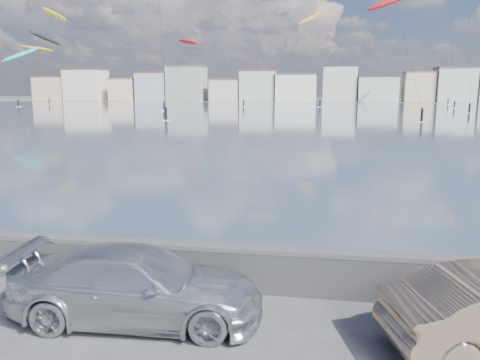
# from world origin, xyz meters

# --- Properties ---
(ground) EXTENTS (700.00, 700.00, 0.00)m
(ground) POSITION_xyz_m (0.00, 0.00, 0.00)
(ground) COLOR #333335
(ground) RESTS_ON ground
(bay_water) EXTENTS (500.00, 177.00, 0.00)m
(bay_water) POSITION_xyz_m (0.00, 91.50, 0.01)
(bay_water) COLOR #2F3F55
(bay_water) RESTS_ON ground
(far_shore_strip) EXTENTS (500.00, 60.00, 0.00)m
(far_shore_strip) POSITION_xyz_m (0.00, 200.00, 0.01)
(far_shore_strip) COLOR #4C473D
(far_shore_strip) RESTS_ON ground
(seawall) EXTENTS (400.00, 0.36, 1.08)m
(seawall) POSITION_xyz_m (0.00, 2.70, 0.58)
(seawall) COLOR #28282B
(seawall) RESTS_ON ground
(far_buildings) EXTENTS (240.79, 13.26, 14.60)m
(far_buildings) POSITION_xyz_m (1.31, 186.00, 6.03)
(far_buildings) COLOR #CCB293
(far_buildings) RESTS_ON ground
(car_silver) EXTENTS (4.85, 2.20, 1.38)m
(car_silver) POSITION_xyz_m (-0.49, 1.12, 0.69)
(car_silver) COLOR silver
(car_silver) RESTS_ON ground
(kitesurfer_1) EXTENTS (8.08, 13.36, 26.23)m
(kitesurfer_1) POSITION_xyz_m (-0.24, 129.85, 23.46)
(kitesurfer_1) COLOR #BF8C19
(kitesurfer_1) RESTS_ON ground
(kitesurfer_2) EXTENTS (7.42, 18.59, 21.93)m
(kitesurfer_2) POSITION_xyz_m (-77.32, 125.31, 19.34)
(kitesurfer_2) COLOR black
(kitesurfer_2) RESTS_ON ground
(kitesurfer_3) EXTENTS (7.61, 17.20, 17.07)m
(kitesurfer_3) POSITION_xyz_m (-77.29, 120.65, 15.98)
(kitesurfer_3) COLOR #BF8C19
(kitesurfer_3) RESTS_ON ground
(kitesurfer_6) EXTENTS (8.78, 17.82, 14.40)m
(kitesurfer_6) POSITION_xyz_m (-63.32, 91.21, 11.97)
(kitesurfer_6) COLOR #19BFBF
(kitesurfer_6) RESTS_ON ground
(kitesurfer_7) EXTENTS (8.79, 15.86, 20.87)m
(kitesurfer_7) POSITION_xyz_m (14.37, 74.37, 18.32)
(kitesurfer_7) COLOR red
(kitesurfer_7) RESTS_ON ground
(kitesurfer_10) EXTENTS (7.39, 10.93, 30.77)m
(kitesurfer_10) POSITION_xyz_m (-81.39, 138.07, 27.76)
(kitesurfer_10) COLOR yellow
(kitesurfer_10) RESTS_ON ground
(kitesurfer_17) EXTENTS (7.85, 15.85, 16.64)m
(kitesurfer_17) POSITION_xyz_m (-27.47, 101.89, 15.18)
(kitesurfer_17) COLOR red
(kitesurfer_17) RESTS_ON ground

